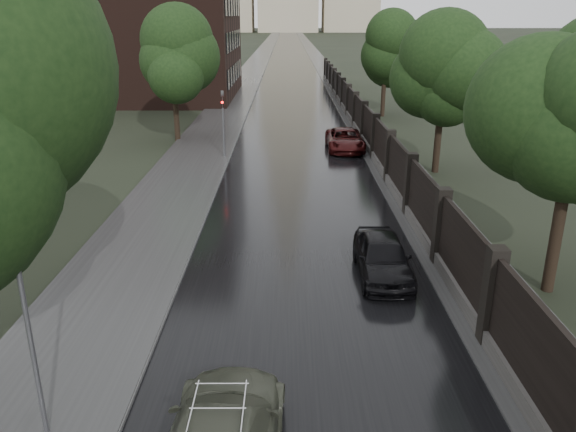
# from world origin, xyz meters

# --- Properties ---
(road) EXTENTS (8.00, 420.00, 0.02)m
(road) POSITION_xyz_m (0.00, 190.00, 0.01)
(road) COLOR black
(road) RESTS_ON ground
(sidewalk_left) EXTENTS (4.00, 420.00, 0.16)m
(sidewalk_left) POSITION_xyz_m (-6.00, 190.00, 0.08)
(sidewalk_left) COLOR #2D2D2D
(sidewalk_left) RESTS_ON ground
(verge_right) EXTENTS (3.00, 420.00, 0.08)m
(verge_right) POSITION_xyz_m (5.50, 190.00, 0.04)
(verge_right) COLOR #2D2D2D
(verge_right) RESTS_ON ground
(fence_right) EXTENTS (0.45, 75.72, 2.70)m
(fence_right) POSITION_xyz_m (4.60, 32.01, 1.01)
(fence_right) COLOR #383533
(fence_right) RESTS_ON ground
(tree_left_far) EXTENTS (4.25, 4.25, 7.39)m
(tree_left_far) POSITION_xyz_m (-8.00, 30.00, 5.24)
(tree_left_far) COLOR black
(tree_left_far) RESTS_ON ground
(tree_right_a) EXTENTS (4.08, 4.08, 7.01)m
(tree_right_a) POSITION_xyz_m (7.50, 8.00, 4.95)
(tree_right_a) COLOR black
(tree_right_a) RESTS_ON ground
(tree_right_b) EXTENTS (4.08, 4.08, 7.01)m
(tree_right_b) POSITION_xyz_m (7.50, 22.00, 4.95)
(tree_right_b) COLOR black
(tree_right_b) RESTS_ON ground
(tree_right_c) EXTENTS (4.08, 4.08, 7.01)m
(tree_right_c) POSITION_xyz_m (7.50, 40.00, 4.95)
(tree_right_c) COLOR black
(tree_right_c) RESTS_ON ground
(lamp_post) EXTENTS (0.25, 0.12, 5.11)m
(lamp_post) POSITION_xyz_m (-5.40, 1.50, 2.67)
(lamp_post) COLOR #59595E
(lamp_post) RESTS_ON ground
(traffic_light) EXTENTS (0.16, 0.32, 4.00)m
(traffic_light) POSITION_xyz_m (-4.30, 24.99, 2.40)
(traffic_light) COLOR #59595E
(traffic_light) RESTS_ON ground
(car_right_near) EXTENTS (1.66, 4.11, 1.40)m
(car_right_near) POSITION_xyz_m (2.51, 9.00, 0.70)
(car_right_near) COLOR black
(car_right_near) RESTS_ON ground
(car_right_far) EXTENTS (2.24, 4.84, 1.34)m
(car_right_far) POSITION_xyz_m (3.07, 27.25, 0.67)
(car_right_far) COLOR black
(car_right_far) RESTS_ON ground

